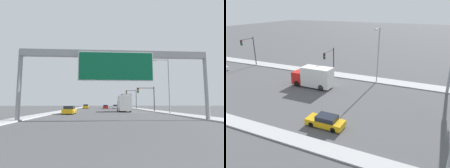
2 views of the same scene
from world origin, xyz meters
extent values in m
cube|color=#B3B3B3|center=(11.25, 60.00, 0.07)|extent=(3.00, 120.00, 0.15)
cube|color=#B3B3B3|center=(-10.75, 60.00, 0.07)|extent=(2.00, 120.00, 0.15)
cylinder|color=gray|center=(-9.95, 18.00, 3.74)|extent=(0.44, 0.44, 7.47)
cylinder|color=gray|center=(9.95, 18.00, 3.74)|extent=(0.44, 0.44, 7.47)
cube|color=gray|center=(0.00, 18.00, 7.12)|extent=(19.90, 0.60, 0.70)
cube|color=white|center=(0.00, 17.70, 5.72)|extent=(7.95, 0.08, 3.11)
cube|color=#0A5B38|center=(0.00, 17.65, 5.72)|extent=(7.75, 0.16, 2.91)
cube|color=gold|center=(-7.00, 30.57, 0.52)|extent=(1.80, 4.43, 0.69)
cube|color=#1E232D|center=(-7.00, 30.35, 1.14)|extent=(1.59, 2.30, 0.53)
cylinder|color=black|center=(-7.79, 31.95, 0.32)|extent=(0.22, 0.64, 0.64)
cylinder|color=black|center=(-6.21, 31.95, 0.32)|extent=(0.22, 0.64, 0.64)
cylinder|color=black|center=(-7.79, 29.20, 0.32)|extent=(0.22, 0.64, 0.64)
cylinder|color=black|center=(-6.21, 29.20, 0.32)|extent=(0.22, 0.64, 0.64)
cube|color=silver|center=(3.50, 61.90, 0.53)|extent=(1.82, 4.38, 0.71)
cube|color=#1E232D|center=(3.50, 61.68, 1.15)|extent=(1.60, 2.28, 0.54)
cylinder|color=black|center=(2.70, 63.26, 0.32)|extent=(0.22, 0.64, 0.64)
cylinder|color=black|center=(4.30, 63.26, 0.32)|extent=(0.22, 0.64, 0.64)
cylinder|color=black|center=(2.70, 60.55, 0.32)|extent=(0.22, 0.64, 0.64)
cylinder|color=black|center=(4.30, 60.55, 0.32)|extent=(0.22, 0.64, 0.64)
cube|color=gold|center=(-7.00, 63.60, 0.57)|extent=(1.79, 4.33, 0.78)
cube|color=#1E232D|center=(-7.00, 63.38, 1.25)|extent=(1.58, 2.25, 0.59)
cylinder|color=black|center=(-7.79, 64.94, 0.32)|extent=(0.22, 0.64, 0.64)
cylinder|color=black|center=(-6.21, 64.94, 0.32)|extent=(0.22, 0.64, 0.64)
cylinder|color=black|center=(-7.79, 62.26, 0.32)|extent=(0.22, 0.64, 0.64)
cylinder|color=black|center=(-6.21, 62.26, 0.32)|extent=(0.22, 0.64, 0.64)
cube|color=red|center=(0.00, 61.95, 0.51)|extent=(1.74, 4.23, 0.66)
cube|color=#1E232D|center=(0.00, 61.74, 1.10)|extent=(1.53, 2.20, 0.52)
cylinder|color=black|center=(-0.76, 63.26, 0.32)|extent=(0.22, 0.64, 0.64)
cylinder|color=black|center=(0.76, 63.26, 0.32)|extent=(0.22, 0.64, 0.64)
cylinder|color=black|center=(-0.76, 60.64, 0.32)|extent=(0.22, 0.64, 0.64)
cylinder|color=black|center=(0.76, 60.64, 0.32)|extent=(0.22, 0.64, 0.64)
cube|color=red|center=(3.50, 41.21, 1.33)|extent=(2.26, 1.97, 2.07)
cube|color=silver|center=(3.50, 37.69, 1.89)|extent=(2.46, 5.06, 3.18)
cylinder|color=black|center=(2.41, 41.11, 0.50)|extent=(0.28, 1.00, 1.00)
cylinder|color=black|center=(4.59, 41.11, 0.50)|extent=(0.28, 1.00, 1.00)
cylinder|color=black|center=(2.41, 36.43, 0.50)|extent=(0.28, 1.00, 1.00)
cylinder|color=black|center=(4.59, 36.43, 0.50)|extent=(0.28, 1.00, 1.00)
cylinder|color=#2D2D30|center=(10.25, 38.00, 2.78)|extent=(0.20, 0.20, 5.56)
cylinder|color=#2D2D30|center=(8.28, 38.00, 5.26)|extent=(3.94, 0.14, 0.14)
cube|color=black|center=(6.62, 38.00, 4.68)|extent=(0.35, 0.28, 1.05)
cylinder|color=red|center=(6.62, 37.84, 5.03)|extent=(0.22, 0.04, 0.22)
cylinder|color=yellow|center=(6.62, 37.84, 4.68)|extent=(0.22, 0.04, 0.22)
cylinder|color=green|center=(6.62, 37.84, 4.33)|extent=(0.22, 0.04, 0.22)
cylinder|color=#2D2D30|center=(10.25, 58.00, 3.22)|extent=(0.20, 0.20, 6.45)
cylinder|color=#2D2D30|center=(8.45, 58.00, 6.15)|extent=(3.60, 0.14, 0.14)
cube|color=black|center=(6.93, 58.00, 5.57)|extent=(0.35, 0.28, 1.05)
cylinder|color=red|center=(6.93, 57.84, 5.92)|extent=(0.22, 0.04, 0.22)
cylinder|color=yellow|center=(6.93, 57.84, 5.57)|extent=(0.22, 0.04, 0.22)
cylinder|color=green|center=(6.93, 57.84, 5.22)|extent=(0.22, 0.04, 0.22)
cylinder|color=#2D2D30|center=(10.25, 68.00, 2.88)|extent=(0.20, 0.20, 5.77)
cylinder|color=#2D2D30|center=(8.25, 68.00, 5.47)|extent=(4.00, 0.14, 0.14)
cube|color=black|center=(6.57, 68.00, 4.89)|extent=(0.35, 0.28, 1.05)
cylinder|color=red|center=(6.57, 67.84, 5.24)|extent=(0.22, 0.04, 0.22)
cylinder|color=yellow|center=(6.57, 67.84, 4.89)|extent=(0.22, 0.04, 0.22)
cylinder|color=green|center=(6.57, 67.84, 4.54)|extent=(0.22, 0.04, 0.22)
cylinder|color=gray|center=(10.35, 29.48, 4.85)|extent=(0.18, 0.18, 9.70)
cylinder|color=gray|center=(9.13, 29.48, 9.55)|extent=(2.45, 0.12, 0.12)
cube|color=#B2B2A8|center=(7.90, 29.48, 9.45)|extent=(0.60, 0.28, 0.20)
camera|label=1|loc=(-1.54, -0.33, 1.80)|focal=28.00mm
camera|label=2|loc=(-26.11, 20.00, 13.03)|focal=35.00mm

